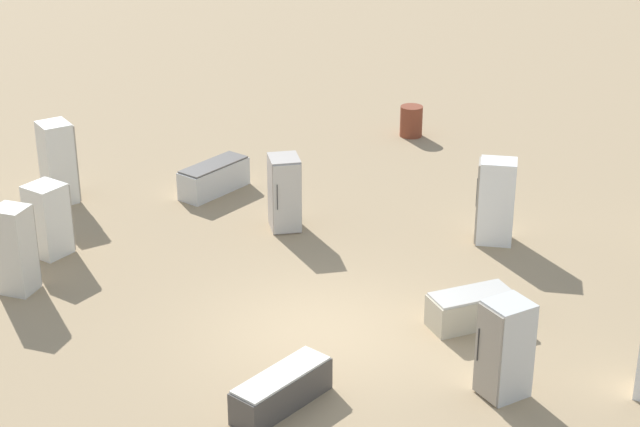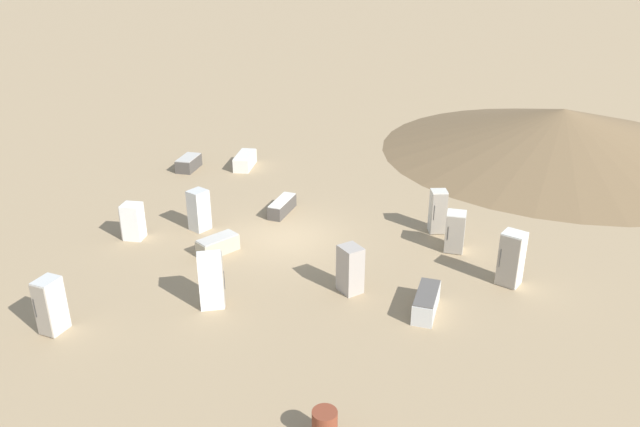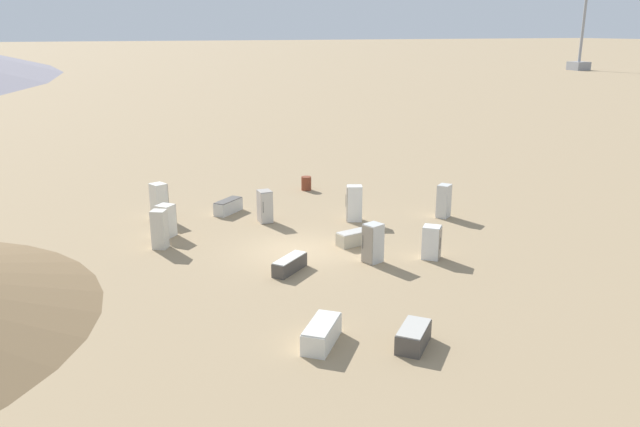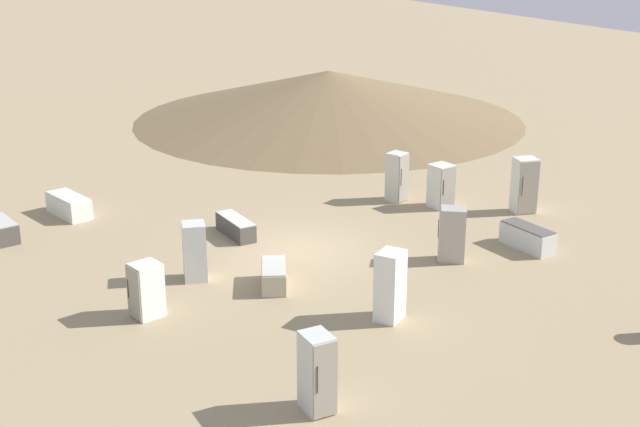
{
  "view_description": "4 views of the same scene",
  "coord_description": "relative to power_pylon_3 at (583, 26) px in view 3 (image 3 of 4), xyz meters",
  "views": [
    {
      "loc": [
        16.29,
        -2.99,
        9.59
      ],
      "look_at": [
        -1.12,
        0.24,
        1.81
      ],
      "focal_mm": 60.0,
      "sensor_mm": 36.0,
      "label": 1
    },
    {
      "loc": [
        -19.23,
        10.18,
        10.71
      ],
      "look_at": [
        -0.54,
        -1.2,
        0.95
      ],
      "focal_mm": 35.0,
      "sensor_mm": 36.0,
      "label": 2
    },
    {
      "loc": [
        24.12,
        -8.64,
        9.32
      ],
      "look_at": [
        0.56,
        0.98,
        1.76
      ],
      "focal_mm": 35.0,
      "sensor_mm": 36.0,
      "label": 3
    },
    {
      "loc": [
        -4.33,
        24.74,
        9.84
      ],
      "look_at": [
        -0.67,
        -0.04,
        1.2
      ],
      "focal_mm": 50.0,
      "sensor_mm": 36.0,
      "label": 4
    }
  ],
  "objects": [
    {
      "name": "discarded_fridge_6",
      "position": [
        100.5,
        -103.22,
        -9.64
      ],
      "size": [
        1.64,
        1.63,
        0.65
      ],
      "rotation": [
        0.0,
        0.0,
        0.79
      ],
      "color": "#4C4742",
      "rests_on": "ground_plane"
    },
    {
      "name": "discarded_fridge_3",
      "position": [
        94.17,
        -98.64,
        -9.25
      ],
      "size": [
        0.97,
        0.98,
        1.42
      ],
      "rotation": [
        0.0,
        0.0,
        5.57
      ],
      "color": "white",
      "rests_on": "ground_plane"
    },
    {
      "name": "discarded_fridge_9",
      "position": [
        89.23,
        -94.84,
        -9.1
      ],
      "size": [
        0.88,
        0.92,
        1.72
      ],
      "rotation": [
        0.0,
        0.0,
        0.63
      ],
      "color": "silver",
      "rests_on": "ground_plane"
    },
    {
      "name": "discarded_fridge_8",
      "position": [
        91.35,
        -100.93,
        -9.65
      ],
      "size": [
        0.95,
        1.63,
        0.63
      ],
      "rotation": [
        0.0,
        0.0,
        0.21
      ],
      "color": "#B2A88E",
      "rests_on": "ground_plane"
    },
    {
      "name": "discarded_fridge_2",
      "position": [
        86.57,
        -103.57,
        -9.16
      ],
      "size": [
        0.8,
        0.63,
        1.62
      ],
      "rotation": [
        0.0,
        0.0,
        4.72
      ],
      "color": "#A89E93",
      "rests_on": "ground_plane"
    },
    {
      "name": "discarded_fridge_7",
      "position": [
        99.32,
        -105.76,
        -9.61
      ],
      "size": [
        1.93,
        1.78,
        0.71
      ],
      "rotation": [
        0.0,
        0.0,
        0.88
      ],
      "color": "silver",
      "rests_on": "ground_plane"
    },
    {
      "name": "ground_plane",
      "position": [
        91.15,
        -103.68,
        -9.96
      ],
      "size": [
        1000.0,
        1000.0,
        0.0
      ],
      "primitive_type": "plane",
      "color": "#9E8460"
    },
    {
      "name": "discarded_fridge_10",
      "position": [
        88.53,
        -109.01,
        -9.1
      ],
      "size": [
        0.82,
        0.82,
        1.74
      ],
      "rotation": [
        0.0,
        0.0,
        1.05
      ],
      "color": "beige",
      "rests_on": "ground_plane"
    },
    {
      "name": "power_pylon_3",
      "position": [
        0.0,
        0.0,
        0.0
      ],
      "size": [
        11.22,
        3.85,
        32.05
      ],
      "color": "gray",
      "rests_on": "ground_plane"
    },
    {
      "name": "discarded_fridge_11",
      "position": [
        86.97,
        -108.49,
        -9.2
      ],
      "size": [
        0.99,
        0.99,
        1.52
      ],
      "rotation": [
        0.0,
        0.0,
        0.78
      ],
      "color": "silver",
      "rests_on": "ground_plane"
    },
    {
      "name": "discarded_fridge_12",
      "position": [
        84.29,
        -104.89,
        -9.61
      ],
      "size": [
        1.66,
        1.77,
        0.71
      ],
      "rotation": [
        0.0,
        0.0,
        0.72
      ],
      "color": "silver",
      "rests_on": "ground_plane"
    },
    {
      "name": "discarded_fridge_0",
      "position": [
        93.31,
        -104.67,
        -9.67
      ],
      "size": [
        1.59,
        1.78,
        0.6
      ],
      "rotation": [
        0.0,
        0.0,
        3.82
      ],
      "color": "#4C4742",
      "rests_on": "ground_plane"
    },
    {
      "name": "discarded_fridge_1",
      "position": [
        93.62,
        -101.13,
        -9.14
      ],
      "size": [
        0.82,
        0.89,
        1.65
      ],
      "rotation": [
        0.0,
        0.0,
        3.49
      ],
      "color": "silver",
      "rests_on": "ground_plane"
    },
    {
      "name": "rusty_barrel",
      "position": [
        81.33,
        -99.35,
        -9.55
      ],
      "size": [
        0.6,
        0.6,
        0.82
      ],
      "color": "brown",
      "rests_on": "ground_plane"
    },
    {
      "name": "discarded_fridge_5",
      "position": [
        84.18,
        -108.38,
        -9.02
      ],
      "size": [
        0.91,
        0.9,
        1.89
      ],
      "rotation": [
        0.0,
        0.0,
        0.38
      ],
      "color": "silver",
      "rests_on": "ground_plane"
    },
    {
      "name": "discarded_fridge_4",
      "position": [
        88.07,
        -99.37,
        -9.06
      ],
      "size": [
        0.81,
        0.93,
        1.82
      ],
      "rotation": [
        0.0,
        0.0,
        2.78
      ],
      "color": "white",
      "rests_on": "ground_plane"
    }
  ]
}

